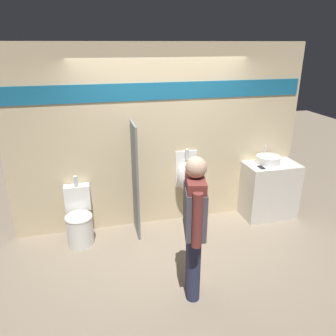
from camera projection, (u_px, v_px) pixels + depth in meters
name	position (u px, v px, depth m)	size (l,w,h in m)	color
ground_plane	(171.00, 239.00, 4.77)	(16.00, 16.00, 0.00)	gray
display_wall	(161.00, 138.00, 4.83)	(4.38, 0.07, 2.70)	beige
sink_counter	(269.00, 190.00, 5.29)	(0.83, 0.50, 0.90)	silver
sink_basin	(268.00, 160.00, 5.14)	(0.37, 0.37, 0.26)	white
cell_phone	(261.00, 167.00, 4.98)	(0.07, 0.14, 0.01)	black
divider_near_counter	(135.00, 181.00, 4.67)	(0.03, 0.48, 1.67)	slate
urinal_near_counter	(188.00, 176.00, 4.98)	(0.36, 0.27, 1.19)	silver
toilet	(79.00, 221.00, 4.62)	(0.38, 0.54, 0.94)	white
person_in_vest	(194.00, 220.00, 3.41)	(0.30, 0.57, 1.65)	#282D4C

